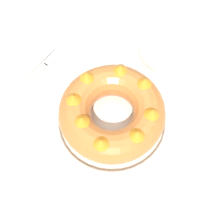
{
  "coord_description": "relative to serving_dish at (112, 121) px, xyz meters",
  "views": [
    {
      "loc": [
        0.19,
        -0.24,
        1.49
      ],
      "look_at": [
        -0.01,
        0.03,
        0.82
      ],
      "focal_mm": 50.0,
      "sensor_mm": 36.0,
      "label": 1
    }
  ],
  "objects": [
    {
      "name": "fork",
      "position": [
        -0.26,
        0.01,
        -0.01
      ],
      "size": [
        0.02,
        0.19,
        0.01
      ],
      "rotation": [
        0.0,
        0.0,
        -0.0
      ],
      "color": "white",
      "rests_on": "dining_table"
    },
    {
      "name": "dining_table",
      "position": [
        0.01,
        -0.03,
        -0.08
      ],
      "size": [
        1.59,
        1.3,
        0.76
      ],
      "color": "beige",
      "rests_on": "ground_plane"
    },
    {
      "name": "serving_dish",
      "position": [
        0.0,
        0.0,
        0.0
      ],
      "size": [
        0.29,
        0.29,
        0.03
      ],
      "color": "white",
      "rests_on": "dining_table"
    },
    {
      "name": "bundt_cake",
      "position": [
        0.0,
        -0.0,
        0.06
      ],
      "size": [
        0.26,
        0.26,
        0.09
      ],
      "color": "#C67538",
      "rests_on": "serving_dish"
    },
    {
      "name": "serving_knife",
      "position": [
        -0.28,
        -0.02,
        -0.01
      ],
      "size": [
        0.02,
        0.21,
        0.01
      ],
      "rotation": [
        0.0,
        0.0,
        0.02
      ],
      "color": "white",
      "rests_on": "dining_table"
    },
    {
      "name": "side_bowl",
      "position": [
        0.0,
        0.27,
        0.0
      ],
      "size": [
        0.18,
        0.18,
        0.03
      ],
      "primitive_type": "cylinder",
      "color": "white",
      "rests_on": "dining_table"
    },
    {
      "name": "ground_plane",
      "position": [
        0.01,
        -0.03,
        -0.77
      ],
      "size": [
        8.0,
        8.0,
        0.0
      ],
      "primitive_type": "plane",
      "color": "gray"
    },
    {
      "name": "cake_knife",
      "position": [
        -0.24,
        -0.03,
        -0.01
      ],
      "size": [
        0.02,
        0.17,
        0.01
      ],
      "rotation": [
        0.0,
        0.0,
        -0.02
      ],
      "color": "white",
      "rests_on": "dining_table"
    }
  ]
}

